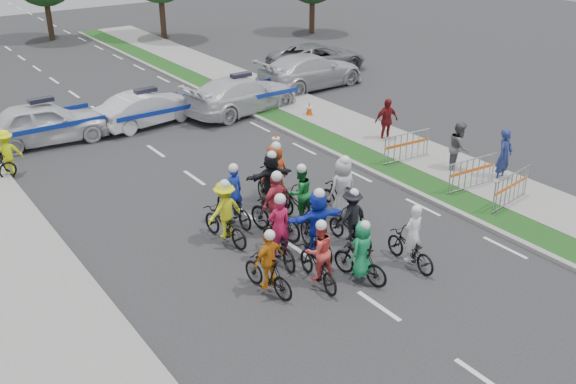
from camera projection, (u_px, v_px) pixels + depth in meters
ground at (379, 306)px, 14.81m from camera, size 90.00×90.00×0.00m
curb_right at (389, 180)px, 21.15m from camera, size 0.20×60.00×0.12m
grass_strip at (404, 175)px, 21.52m from camera, size 1.20×60.00×0.11m
sidewalk_right at (441, 163)px, 22.46m from camera, size 2.40×60.00×0.13m
sidewalk_left at (28, 297)px, 15.04m from camera, size 3.00×60.00×0.13m
rider_0 at (411, 245)px, 16.19m from camera, size 0.71×1.75×1.75m
rider_1 at (361, 257)px, 15.53m from camera, size 0.78×1.66×1.68m
rider_2 at (318, 260)px, 15.39m from camera, size 0.86×1.81×1.78m
rider_3 at (268, 268)px, 15.04m from camera, size 0.91×1.69×1.72m
rider_4 at (351, 223)px, 17.13m from camera, size 0.96×1.68×1.69m
rider_5 at (317, 228)px, 16.55m from camera, size 1.63×1.93×1.96m
rider_6 at (278, 239)px, 16.36m from camera, size 0.99×2.00×1.95m
rider_7 at (342, 196)px, 18.33m from camera, size 0.89×1.98×2.06m
rider_8 at (300, 201)px, 18.26m from camera, size 0.79×1.84×1.86m
rider_9 at (275, 211)px, 17.51m from camera, size 1.06×1.96×1.99m
rider_10 at (225, 218)px, 17.24m from camera, size 1.10×1.90×1.88m
rider_11 at (271, 184)px, 19.07m from camera, size 1.54×1.84×1.88m
rider_12 at (233, 203)px, 18.31m from camera, size 0.65×1.84×1.87m
rider_13 at (275, 179)px, 19.47m from camera, size 0.88×1.93×2.00m
police_car_0 at (45, 123)px, 24.12m from camera, size 4.90×2.47×1.60m
police_car_1 at (147, 108)px, 26.07m from camera, size 4.32×2.04×1.37m
police_car_2 at (242, 94)px, 27.56m from camera, size 5.61×2.97×1.55m
civilian_sedan at (310, 71)px, 31.01m from camera, size 5.73×2.58×1.63m
civilian_suv at (317, 58)px, 33.80m from camera, size 5.46×2.75×1.48m
spectator_0 at (504, 156)px, 20.86m from camera, size 0.71×0.52×1.79m
spectator_1 at (459, 147)px, 21.56m from camera, size 1.09×1.06×1.78m
spectator_2 at (386, 120)px, 24.20m from camera, size 1.05×0.58×1.69m
marshal_hiviz at (6, 153)px, 21.36m from camera, size 1.06×0.66×1.58m
barrier_0 at (510, 191)px, 19.20m from camera, size 2.05×0.77×1.12m
barrier_1 at (472, 175)px, 20.28m from camera, size 2.04×0.67×1.12m
barrier_2 at (406, 148)px, 22.40m from camera, size 2.04×0.69×1.12m
cone_0 at (276, 142)px, 23.59m from camera, size 0.40×0.40×0.70m
cone_1 at (309, 110)px, 27.02m from camera, size 0.40×0.40×0.70m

